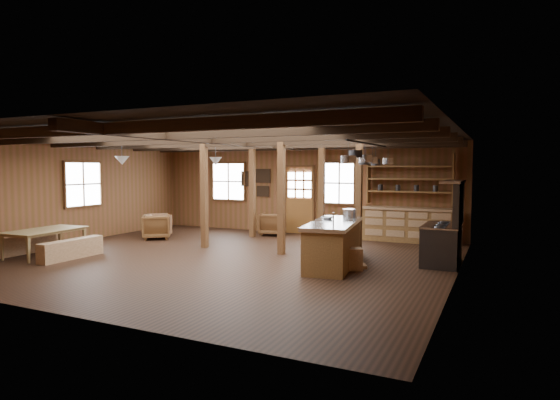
# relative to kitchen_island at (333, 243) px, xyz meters

# --- Properties ---
(room) EXTENTS (10.04, 9.04, 2.84)m
(room) POSITION_rel_kitchen_island_xyz_m (-2.56, -0.28, 0.92)
(room) COLOR black
(room) RESTS_ON ground
(ceiling_joists) EXTENTS (9.80, 8.82, 0.18)m
(ceiling_joists) POSITION_rel_kitchen_island_xyz_m (-2.56, -0.10, 2.20)
(ceiling_joists) COLOR black
(ceiling_joists) RESTS_ON ceiling
(timber_posts) EXTENTS (3.95, 2.35, 2.80)m
(timber_posts) POSITION_rel_kitchen_island_xyz_m (-2.04, 1.80, 0.92)
(timber_posts) COLOR #3F2412
(timber_posts) RESTS_ON floor
(back_door) EXTENTS (1.02, 0.08, 2.15)m
(back_door) POSITION_rel_kitchen_island_xyz_m (-2.56, 4.17, 0.40)
(back_door) COLOR brown
(back_door) RESTS_ON floor
(window_back_left) EXTENTS (1.32, 0.06, 1.32)m
(window_back_left) POSITION_rel_kitchen_island_xyz_m (-5.16, 4.18, 1.12)
(window_back_left) COLOR white
(window_back_left) RESTS_ON wall_back
(window_back_right) EXTENTS (1.02, 0.06, 1.32)m
(window_back_right) POSITION_rel_kitchen_island_xyz_m (-1.26, 4.18, 1.12)
(window_back_right) COLOR white
(window_back_right) RESTS_ON wall_back
(window_left) EXTENTS (0.14, 1.24, 1.32)m
(window_left) POSITION_rel_kitchen_island_xyz_m (-7.52, 0.22, 1.12)
(window_left) COLOR white
(window_left) RESTS_ON wall_back
(notice_boards) EXTENTS (1.08, 0.03, 0.90)m
(notice_boards) POSITION_rel_kitchen_island_xyz_m (-4.05, 4.18, 1.16)
(notice_boards) COLOR beige
(notice_boards) RESTS_ON wall_back
(back_counter) EXTENTS (2.55, 0.60, 2.45)m
(back_counter) POSITION_rel_kitchen_island_xyz_m (0.84, 3.93, 0.12)
(back_counter) COLOR brown
(back_counter) RESTS_ON floor
(pendant_lamps) EXTENTS (1.86, 2.36, 0.66)m
(pendant_lamps) POSITION_rel_kitchen_island_xyz_m (-4.81, 0.72, 1.77)
(pendant_lamps) COLOR #323235
(pendant_lamps) RESTS_ON ceiling
(pot_rack) EXTENTS (0.42, 3.00, 0.46)m
(pot_rack) POSITION_rel_kitchen_island_xyz_m (0.73, -0.08, 1.78)
(pot_rack) COLOR #323235
(pot_rack) RESTS_ON ceiling
(kitchen_island) EXTENTS (1.24, 2.60, 1.20)m
(kitchen_island) POSITION_rel_kitchen_island_xyz_m (0.00, 0.00, 0.00)
(kitchen_island) COLOR brown
(kitchen_island) RESTS_ON floor
(step_stool) EXTENTS (0.60, 0.53, 0.44)m
(step_stool) POSITION_rel_kitchen_island_xyz_m (0.44, -0.20, -0.26)
(step_stool) COLOR brown
(step_stool) RESTS_ON floor
(commercial_range) EXTENTS (0.77, 1.46, 1.80)m
(commercial_range) POSITION_rel_kitchen_island_xyz_m (2.10, 1.15, 0.12)
(commercial_range) COLOR #323235
(commercial_range) RESTS_ON floor
(dining_table) EXTENTS (1.09, 1.83, 0.62)m
(dining_table) POSITION_rel_kitchen_island_xyz_m (-6.46, -1.83, -0.17)
(dining_table) COLOR olive
(dining_table) RESTS_ON floor
(bench_wall) EXTENTS (0.30, 1.62, 0.45)m
(bench_wall) POSITION_rel_kitchen_island_xyz_m (-7.21, -1.83, -0.26)
(bench_wall) COLOR brown
(bench_wall) RESTS_ON floor
(bench_aisle) EXTENTS (0.30, 1.59, 0.44)m
(bench_aisle) POSITION_rel_kitchen_island_xyz_m (-5.64, -1.83, -0.26)
(bench_aisle) COLOR brown
(bench_aisle) RESTS_ON floor
(armchair_a) EXTENTS (1.07, 1.07, 0.70)m
(armchair_a) POSITION_rel_kitchen_island_xyz_m (-5.87, 1.33, -0.13)
(armchair_a) COLOR brown
(armchair_a) RESTS_ON floor
(armchair_b) EXTENTS (0.88, 0.89, 0.68)m
(armchair_b) POSITION_rel_kitchen_island_xyz_m (-3.16, 3.48, -0.14)
(armchair_b) COLOR brown
(armchair_b) RESTS_ON floor
(armchair_c) EXTENTS (1.03, 1.03, 0.68)m
(armchair_c) POSITION_rel_kitchen_island_xyz_m (-6.22, 1.84, -0.14)
(armchair_c) COLOR #956643
(armchair_c) RESTS_ON floor
(counter_pot) EXTENTS (0.32, 0.32, 0.19)m
(counter_pot) POSITION_rel_kitchen_island_xyz_m (0.06, 0.96, 0.56)
(counter_pot) COLOR silver
(counter_pot) RESTS_ON kitchen_island
(bowl) EXTENTS (0.29, 0.29, 0.06)m
(bowl) POSITION_rel_kitchen_island_xyz_m (-0.26, 0.35, 0.49)
(bowl) COLOR silver
(bowl) RESTS_ON kitchen_island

